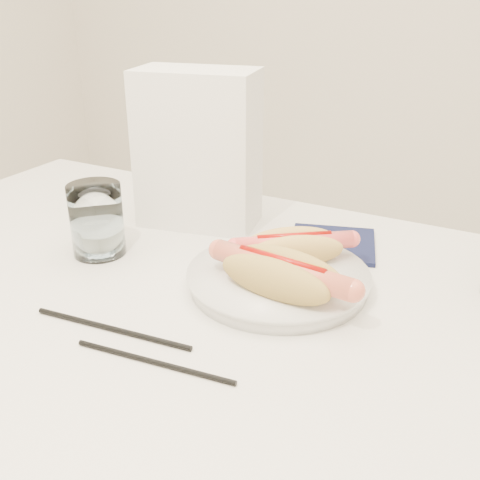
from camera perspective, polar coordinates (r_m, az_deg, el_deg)
The scene contains 9 objects.
table at distance 0.85m, azimuth -6.33°, elevation -8.28°, with size 1.20×0.80×0.75m.
plate at distance 0.81m, azimuth 3.79°, elevation -4.02°, with size 0.25×0.25×0.02m, color silver.
hotdog_left at distance 0.83m, azimuth 5.37°, elevation -0.72°, with size 0.15×0.14×0.05m.
hotdog_right at distance 0.75m, azimuth 4.12°, elevation -3.45°, with size 0.20×0.10×0.06m.
water_glass at distance 0.92m, azimuth -14.03°, elevation 1.96°, with size 0.08×0.08×0.11m, color silver.
chopstick_near at distance 0.73m, azimuth -12.60°, elevation -8.57°, with size 0.01×0.01×0.22m, color black.
chopstick_far at distance 0.67m, azimuth -8.54°, elevation -11.87°, with size 0.01×0.01×0.20m, color black.
napkin_box at distance 0.99m, azimuth -4.18°, elevation 8.96°, with size 0.20×0.11×0.27m, color white.
navy_napkin at distance 0.95m, azimuth 9.15°, elevation -0.37°, with size 0.14×0.14×0.01m, color #101535.
Camera 1 is at (0.41, -0.58, 1.15)m, focal length 43.00 mm.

